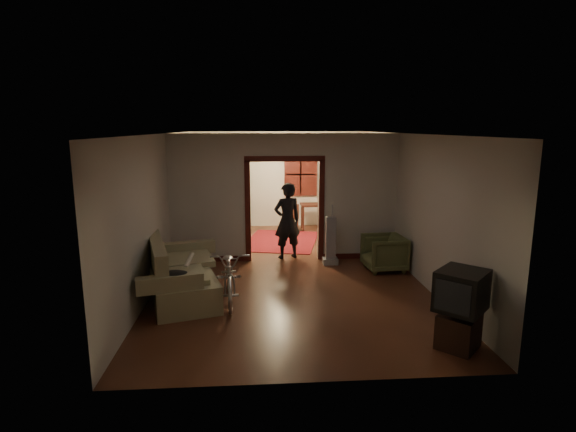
{
  "coord_description": "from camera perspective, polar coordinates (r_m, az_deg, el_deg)",
  "views": [
    {
      "loc": [
        -0.62,
        -8.98,
        2.93
      ],
      "look_at": [
        0.0,
        -0.3,
        1.2
      ],
      "focal_mm": 28.0,
      "sensor_mm": 36.0,
      "label": 1
    }
  ],
  "objects": [
    {
      "name": "person",
      "position": [
        10.07,
        -0.1,
        -0.61
      ],
      "size": [
        0.73,
        0.59,
        1.72
      ],
      "primitive_type": "imported",
      "rotation": [
        0.0,
        0.0,
        3.47
      ],
      "color": "black",
      "rests_on": "floor"
    },
    {
      "name": "globe",
      "position": [
        12.81,
        -7.56,
        6.72
      ],
      "size": [
        0.31,
        0.31,
        0.31
      ],
      "primitive_type": "sphere",
      "color": "#1E5972",
      "rests_on": "locker"
    },
    {
      "name": "bicycle",
      "position": [
        7.79,
        -7.39,
        -7.26
      ],
      "size": [
        0.76,
        1.84,
        0.94
      ],
      "primitive_type": "imported",
      "rotation": [
        0.0,
        0.0,
        0.08
      ],
      "color": "silver",
      "rests_on": "floor"
    },
    {
      "name": "oriental_rug",
      "position": [
        11.72,
        -0.86,
        -3.19
      ],
      "size": [
        2.24,
        2.65,
        0.02
      ],
      "primitive_type": "cube",
      "rotation": [
        0.0,
        0.0,
        -0.23
      ],
      "color": "maroon",
      "rests_on": "floor"
    },
    {
      "name": "jacket",
      "position": [
        7.21,
        -14.24,
        -7.3
      ],
      "size": [
        0.48,
        0.36,
        0.14
      ],
      "primitive_type": "ellipsoid",
      "color": "black",
      "rests_on": "sofa"
    },
    {
      "name": "locker",
      "position": [
        12.92,
        -7.45,
        2.43
      ],
      "size": [
        1.08,
        0.79,
        1.94
      ],
      "primitive_type": "cube",
      "rotation": [
        0.0,
        0.0,
        0.28
      ],
      "color": "#2A3620",
      "rests_on": "floor"
    },
    {
      "name": "crt_tv",
      "position": [
        6.42,
        21.19,
        -8.8
      ],
      "size": [
        0.84,
        0.84,
        0.54
      ],
      "primitive_type": "cube",
      "rotation": [
        0.0,
        0.0,
        0.8
      ],
      "color": "black",
      "rests_on": "tv_stand"
    },
    {
      "name": "wall_left",
      "position": [
        9.3,
        -15.69,
        1.35
      ],
      "size": [
        0.02,
        8.5,
        2.8
      ],
      "primitive_type": "cube",
      "color": "beige",
      "rests_on": "floor"
    },
    {
      "name": "wall_right",
      "position": [
        9.63,
        14.88,
        1.72
      ],
      "size": [
        0.02,
        8.5,
        2.8
      ],
      "primitive_type": "cube",
      "color": "beige",
      "rests_on": "floor"
    },
    {
      "name": "far_window",
      "position": [
        13.33,
        1.62,
        5.3
      ],
      "size": [
        0.98,
        0.06,
        1.28
      ],
      "primitive_type": "cube",
      "color": "black",
      "rests_on": "wall_back"
    },
    {
      "name": "door_casing",
      "position": [
        9.92,
        -0.44,
        0.61
      ],
      "size": [
        1.74,
        0.2,
        2.32
      ],
      "primitive_type": "cube",
      "color": "#3E120E",
      "rests_on": "floor"
    },
    {
      "name": "desk_chair",
      "position": [
        12.75,
        0.51,
        -0.18
      ],
      "size": [
        0.37,
        0.37,
        0.81
      ],
      "primitive_type": "cube",
      "rotation": [
        0.0,
        0.0,
        -0.04
      ],
      "color": "#321710",
      "rests_on": "floor"
    },
    {
      "name": "armchair",
      "position": [
        9.54,
        12.07,
        -4.59
      ],
      "size": [
        0.87,
        0.84,
        0.74
      ],
      "primitive_type": "imported",
      "rotation": [
        0.0,
        0.0,
        -1.5
      ],
      "color": "#515A33",
      "rests_on": "floor"
    },
    {
      "name": "sofa",
      "position": [
        8.12,
        -13.43,
        -6.37
      ],
      "size": [
        1.58,
        2.43,
        1.03
      ],
      "primitive_type": "cube",
      "rotation": [
        0.0,
        0.0,
        0.28
      ],
      "color": "olive",
      "rests_on": "floor"
    },
    {
      "name": "wall_back",
      "position": [
        13.33,
        -1.41,
        4.66
      ],
      "size": [
        5.0,
        0.02,
        2.8
      ],
      "primitive_type": "cube",
      "color": "beige",
      "rests_on": "floor"
    },
    {
      "name": "vacuum",
      "position": [
        9.74,
        5.42,
        -3.12
      ],
      "size": [
        0.38,
        0.34,
        1.05
      ],
      "primitive_type": "cube",
      "rotation": [
        0.0,
        0.0,
        -0.31
      ],
      "color": "gray",
      "rests_on": "floor"
    },
    {
      "name": "rolled_paper",
      "position": [
        8.39,
        -12.43,
        -5.66
      ],
      "size": [
        0.1,
        0.83,
        0.1
      ],
      "primitive_type": "cylinder",
      "rotation": [
        1.57,
        0.0,
        0.0
      ],
      "color": "beige",
      "rests_on": "sofa"
    },
    {
      "name": "ceiling",
      "position": [
        9.0,
        -0.14,
        10.42
      ],
      "size": [
        5.0,
        8.5,
        0.01
      ],
      "primitive_type": "cube",
      "color": "white",
      "rests_on": "floor"
    },
    {
      "name": "partition_wall",
      "position": [
        9.87,
        -0.44,
        2.33
      ],
      "size": [
        5.0,
        0.14,
        2.8
      ],
      "primitive_type": "cube",
      "color": "beige",
      "rests_on": "floor"
    },
    {
      "name": "chandelier",
      "position": [
        11.51,
        -1.01,
        8.36
      ],
      "size": [
        0.24,
        0.24,
        0.24
      ],
      "primitive_type": "sphere",
      "color": "#FFE0A5",
      "rests_on": "ceiling"
    },
    {
      "name": "tv_stand",
      "position": [
        6.64,
        20.82,
        -13.51
      ],
      "size": [
        0.69,
        0.7,
        0.47
      ],
      "primitive_type": "cube",
      "rotation": [
        0.0,
        0.0,
        0.8
      ],
      "color": "black",
      "rests_on": "floor"
    },
    {
      "name": "light_switch",
      "position": [
        9.94,
        5.64,
        1.46
      ],
      "size": [
        0.08,
        0.01,
        0.12
      ],
      "primitive_type": "cube",
      "color": "silver",
      "rests_on": "partition_wall"
    },
    {
      "name": "desk",
      "position": [
        12.99,
        3.85,
        -0.13
      ],
      "size": [
        1.05,
        0.63,
        0.75
      ],
      "primitive_type": "cube",
      "rotation": [
        0.0,
        0.0,
        0.07
      ],
      "color": "#321710",
      "rests_on": "floor"
    },
    {
      "name": "floor",
      "position": [
        9.47,
        -0.13,
        -6.79
      ],
      "size": [
        5.0,
        8.5,
        0.01
      ],
      "primitive_type": "cube",
      "color": "#3E1E13",
      "rests_on": "ground"
    }
  ]
}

